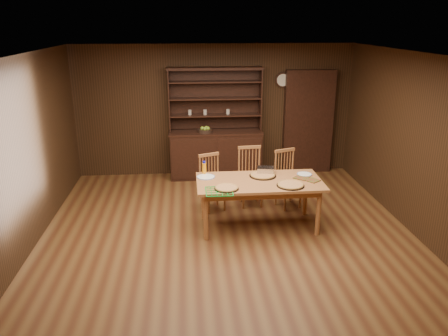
{
  "coord_description": "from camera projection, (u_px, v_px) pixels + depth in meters",
  "views": [
    {
      "loc": [
        -0.57,
        -5.62,
        3.03
      ],
      "look_at": [
        -0.04,
        0.4,
        0.97
      ],
      "focal_mm": 35.0,
      "sensor_mm": 36.0,
      "label": 1
    }
  ],
  "objects": [
    {
      "name": "pizza_center",
      "position": [
        263.0,
        175.0,
        6.69
      ],
      "size": [
        0.41,
        0.41,
        0.04
      ],
      "color": "black",
      "rests_on": "dining_table"
    },
    {
      "name": "china_hutch",
      "position": [
        216.0,
        148.0,
        8.73
      ],
      "size": [
        1.84,
        0.52,
        2.17
      ],
      "color": "#321810",
      "rests_on": "floor"
    },
    {
      "name": "fruit_bowl",
      "position": [
        205.0,
        130.0,
        8.52
      ],
      "size": [
        0.29,
        0.29,
        0.12
      ],
      "color": "black",
      "rests_on": "china_hutch"
    },
    {
      "name": "pot_holder_b",
      "position": [
        301.0,
        178.0,
        6.62
      ],
      "size": [
        0.27,
        0.27,
        0.01
      ],
      "primitive_type": "cube",
      "rotation": [
        0.0,
        0.0,
        -0.74
      ],
      "color": "maroon",
      "rests_on": "dining_table"
    },
    {
      "name": "plate_right",
      "position": [
        304.0,
        174.0,
        6.76
      ],
      "size": [
        0.23,
        0.23,
        0.02
      ],
      "color": "white",
      "rests_on": "dining_table"
    },
    {
      "name": "pizza_right",
      "position": [
        291.0,
        185.0,
        6.3
      ],
      "size": [
        0.4,
        0.4,
        0.04
      ],
      "color": "black",
      "rests_on": "dining_table"
    },
    {
      "name": "floor",
      "position": [
        229.0,
        240.0,
        6.32
      ],
      "size": [
        6.0,
        6.0,
        0.0
      ],
      "primitive_type": "plane",
      "color": "brown",
      "rests_on": "ground"
    },
    {
      "name": "chair_left",
      "position": [
        211.0,
        180.0,
        7.26
      ],
      "size": [
        0.49,
        0.48,
        0.94
      ],
      "rotation": [
        0.0,
        0.0,
        0.39
      ],
      "color": "#AB6D3A",
      "rests_on": "floor"
    },
    {
      "name": "chair_center",
      "position": [
        250.0,
        174.0,
        7.44
      ],
      "size": [
        0.44,
        0.42,
        1.01
      ],
      "rotation": [
        0.0,
        0.0,
        0.07
      ],
      "color": "#AB6D3A",
      "rests_on": "floor"
    },
    {
      "name": "juice_bottle",
      "position": [
        204.0,
        168.0,
        6.75
      ],
      "size": [
        0.07,
        0.07,
        0.21
      ],
      "color": "orange",
      "rests_on": "dining_table"
    },
    {
      "name": "pot_holder_a",
      "position": [
        312.0,
        180.0,
        6.51
      ],
      "size": [
        0.25,
        0.25,
        0.01
      ],
      "primitive_type": "cube",
      "rotation": [
        0.0,
        0.0,
        0.68
      ],
      "color": "maroon",
      "rests_on": "dining_table"
    },
    {
      "name": "dining_table",
      "position": [
        259.0,
        186.0,
        6.54
      ],
      "size": [
        1.87,
        0.94,
        0.75
      ],
      "color": "#AF683C",
      "rests_on": "floor"
    },
    {
      "name": "pizza_left",
      "position": [
        227.0,
        188.0,
        6.19
      ],
      "size": [
        0.35,
        0.35,
        0.04
      ],
      "color": "black",
      "rests_on": "dining_table"
    },
    {
      "name": "plate_left",
      "position": [
        206.0,
        177.0,
        6.65
      ],
      "size": [
        0.28,
        0.28,
        0.02
      ],
      "color": "white",
      "rests_on": "dining_table"
    },
    {
      "name": "room_shell",
      "position": [
        230.0,
        134.0,
        5.82
      ],
      "size": [
        6.0,
        6.0,
        6.0
      ],
      "color": "white",
      "rests_on": "floor"
    },
    {
      "name": "chair_right",
      "position": [
        287.0,
        177.0,
        7.37
      ],
      "size": [
        0.51,
        0.5,
        0.98
      ],
      "rotation": [
        0.0,
        0.0,
        0.35
      ],
      "color": "#AB6D3A",
      "rests_on": "floor"
    },
    {
      "name": "wall_clock",
      "position": [
        283.0,
        80.0,
        8.61
      ],
      "size": [
        0.3,
        0.05,
        0.3
      ],
      "color": "#321810",
      "rests_on": "room_shell"
    },
    {
      "name": "cooling_rack",
      "position": [
        219.0,
        191.0,
        6.09
      ],
      "size": [
        0.42,
        0.42,
        0.02
      ],
      "primitive_type": null,
      "rotation": [
        0.0,
        0.0,
        0.16
      ],
      "color": "#0B9728",
      "rests_on": "dining_table"
    },
    {
      "name": "doorway",
      "position": [
        308.0,
        122.0,
        8.88
      ],
      "size": [
        1.0,
        0.18,
        2.1
      ],
      "primitive_type": "cube",
      "color": "#321810",
      "rests_on": "floor"
    },
    {
      "name": "foil_dish",
      "position": [
        266.0,
        170.0,
        6.8
      ],
      "size": [
        0.29,
        0.23,
        0.1
      ],
      "primitive_type": "cube",
      "rotation": [
        0.0,
        0.0,
        -0.2
      ],
      "color": "silver",
      "rests_on": "dining_table"
    }
  ]
}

